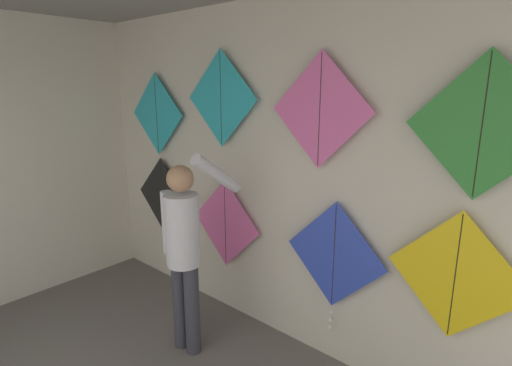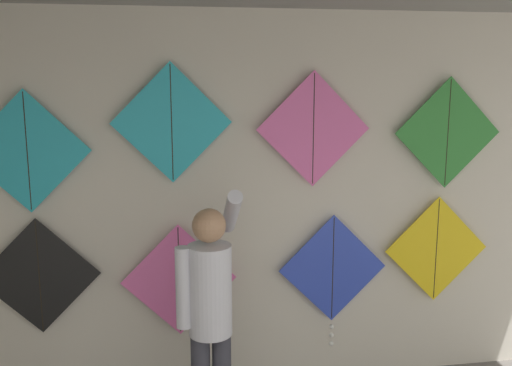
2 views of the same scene
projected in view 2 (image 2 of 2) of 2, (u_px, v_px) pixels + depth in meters
back_panel at (258, 205)px, 4.20m from camera, size 5.48×0.06×2.80m
shopkeeper at (210, 306)px, 3.53m from camera, size 0.42×0.60×1.66m
kite_0 at (39, 276)px, 3.94m from camera, size 0.83×0.01×0.83m
kite_1 at (179, 280)px, 4.11m from camera, size 0.83×0.01×0.83m
kite_2 at (333, 272)px, 4.29m from camera, size 0.83×0.04×1.04m
kite_3 at (436, 249)px, 4.40m from camera, size 0.83×0.01×0.83m
kite_4 at (27, 152)px, 3.78m from camera, size 0.83×0.01×0.83m
kite_5 at (172, 123)px, 3.90m from camera, size 0.83×0.01×0.83m
kite_6 at (313, 129)px, 4.07m from camera, size 0.83×0.01×0.83m
kite_7 at (448, 133)px, 4.24m from camera, size 0.83×0.01×0.83m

